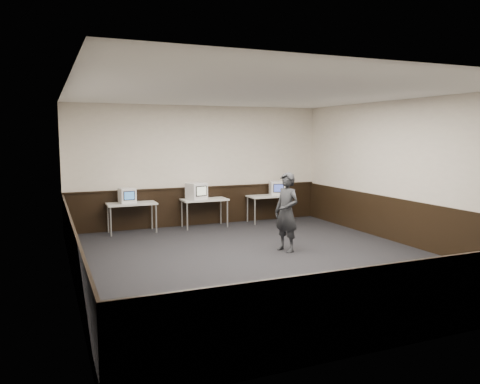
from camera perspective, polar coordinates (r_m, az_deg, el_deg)
name	(u,v)px	position (r m, az deg, el deg)	size (l,w,h in m)	color
floor	(263,260)	(9.21, 2.87, -8.29)	(8.00, 8.00, 0.00)	black
ceiling	(264,93)	(8.92, 2.99, 11.95)	(8.00, 8.00, 0.00)	white
back_wall	(199,166)	(12.64, -4.96, 3.20)	(7.00, 7.00, 0.00)	beige
front_wall	(418,208)	(5.62, 20.88, -1.89)	(7.00, 7.00, 0.00)	beige
left_wall	(69,186)	(8.06, -20.11, 0.69)	(8.00, 8.00, 0.00)	beige
right_wall	(408,173)	(10.91, 19.75, 2.23)	(8.00, 8.00, 0.00)	beige
wainscot_back	(200,206)	(12.74, -4.88, -1.75)	(6.98, 0.04, 1.00)	black
wainscot_front	(412,302)	(5.90, 20.27, -12.49)	(6.98, 0.04, 1.00)	black
wainscot_left	(73,252)	(8.25, -19.65, -6.93)	(0.04, 7.98, 1.00)	black
wainscot_right	(405,222)	(11.03, 19.44, -3.48)	(0.04, 7.98, 1.00)	black
wainscot_rail	(200,187)	(12.65, -4.88, 0.57)	(6.98, 0.06, 0.04)	black
desk_left	(132,206)	(11.90, -13.06, -1.65)	(1.20, 0.60, 0.75)	beige
desk_center	(205,202)	(12.36, -4.35, -1.17)	(1.20, 0.60, 0.75)	beige
desk_right	(269,198)	(13.08, 3.58, -0.72)	(1.20, 0.60, 0.75)	beige
emac_left	(127,195)	(11.89, -13.59, -0.41)	(0.41, 0.43, 0.37)	white
emac_center	(197,191)	(12.26, -5.32, 0.12)	(0.54, 0.56, 0.44)	white
emac_right	(277,188)	(13.14, 4.54, 0.49)	(0.49, 0.50, 0.39)	white
person	(287,212)	(9.78, 5.71, -2.47)	(0.60, 0.40, 1.65)	#232528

